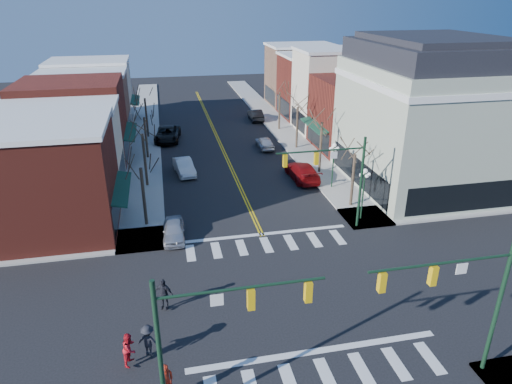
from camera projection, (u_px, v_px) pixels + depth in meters
ground at (290, 297)px, 27.02m from camera, size 160.00×160.00×0.00m
sidewalk_left at (144, 182)px, 43.27m from camera, size 3.50×70.00×0.15m
sidewalk_right at (319, 168)px, 46.58m from camera, size 3.50×70.00×0.15m
bldg_left_brick_a at (41, 181)px, 33.02m from camera, size 10.00×8.50×8.00m
bldg_left_stucco_a at (61, 151)px, 40.07m from camera, size 10.00×7.00×7.50m
bldg_left_brick_b at (74, 123)px, 47.04m from camera, size 10.00×9.00×8.50m
bldg_left_tan at (85, 108)px, 54.58m from camera, size 10.00×7.50×7.80m
bldg_left_stucco_b at (92, 93)px, 61.45m from camera, size 10.00×8.00×8.20m
bldg_right_brick_a at (361, 114)px, 51.43m from camera, size 10.00×8.50×8.00m
bldg_right_stucco at (337, 92)px, 57.98m from camera, size 10.00×7.00×10.00m
bldg_right_brick_b at (317, 87)px, 65.01m from camera, size 10.00×8.00×8.50m
bldg_right_tan at (301, 76)px, 72.08m from camera, size 10.00×8.00×9.00m
victorian_corner at (427, 114)px, 40.47m from camera, size 12.25×14.25×13.30m
traffic_mast_near_left at (207, 329)px, 17.45m from camera, size 6.60×0.28×7.20m
traffic_mast_near_right at (465, 293)px, 19.55m from camera, size 6.60×0.28×7.20m
traffic_mast_far_right at (338, 172)px, 32.82m from camera, size 6.60×0.28×7.20m
lamppost_corner at (364, 185)px, 35.00m from camera, size 0.36×0.36×4.33m
lamppost_midblock at (334, 158)px, 40.83m from camera, size 0.36×0.36×4.33m
tree_left_a at (144, 198)px, 34.34m from camera, size 0.24×0.24×4.76m
tree_left_b at (145, 161)px, 41.46m from camera, size 0.24×0.24×5.04m
tree_left_c at (146, 138)px, 48.73m from camera, size 0.24×0.24×4.55m
tree_left_d at (147, 118)px, 55.83m from camera, size 0.24×0.24×4.90m
tree_right_a at (353, 181)px, 37.55m from camera, size 0.24×0.24×4.62m
tree_right_b at (321, 148)px, 44.61m from camera, size 0.24×0.24×5.18m
tree_right_c at (297, 128)px, 51.85m from camera, size 0.24×0.24×4.83m
tree_right_d at (279, 111)px, 58.99m from camera, size 0.24×0.24×4.97m
car_left_near at (174, 230)px, 33.19m from camera, size 1.70×3.94×1.32m
car_left_mid at (184, 167)px, 45.10m from camera, size 2.16×4.65×1.48m
car_left_far at (168, 134)px, 55.20m from camera, size 3.57×6.32×1.67m
car_right_near at (302, 171)px, 43.76m from camera, size 2.43×5.64×1.62m
car_right_mid at (265, 143)px, 52.51m from camera, size 1.71×4.07×1.37m
car_right_far at (256, 115)px, 64.24m from camera, size 1.73×4.71×1.54m
pedestrian_red_a at (167, 382)px, 19.65m from camera, size 0.78×0.84×1.93m
pedestrian_red_b at (130, 349)px, 21.65m from camera, size 0.90×1.02×1.74m
pedestrian_dark_a at (163, 294)px, 25.47m from camera, size 1.20×0.88×1.89m
pedestrian_dark_b at (148, 341)px, 22.16m from camera, size 1.28×1.01×1.73m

